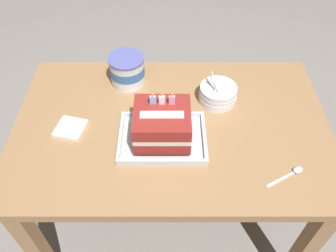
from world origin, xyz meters
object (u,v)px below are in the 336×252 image
Objects in this scene: birthday_cake at (163,124)px; serving_spoon_near_tray at (295,172)px; ice_cream_tub at (128,70)px; bowl_stack at (219,94)px; napkin_pile at (72,128)px; foil_tray at (163,138)px.

serving_spoon_near_tray is at bearing -18.40° from birthday_cake.
ice_cream_tub is 1.04× the size of serving_spoon_near_tray.
serving_spoon_near_tray is (0.22, -0.35, -0.03)m from bowl_stack.
ice_cream_tub is at bearing 141.47° from serving_spoon_near_tray.
bowl_stack is 1.06× the size of serving_spoon_near_tray.
birthday_cake is 1.29× the size of bowl_stack.
bowl_stack reaches higher than serving_spoon_near_tray.
napkin_pile is (-0.33, 0.05, -0.08)m from birthday_cake.
birthday_cake is 1.31× the size of ice_cream_tub.
bowl_stack reaches higher than ice_cream_tub.
serving_spoon_near_tray is 0.79m from napkin_pile.
napkin_pile is at bearing -164.02° from bowl_stack.
foil_tray is at bearing 161.62° from serving_spoon_near_tray.
ice_cream_tub reaches higher than foil_tray.
foil_tray is 2.12× the size of ice_cream_tub.
ice_cream_tub is (-0.14, 0.31, 0.05)m from foil_tray.
foil_tray is at bearing -65.28° from ice_cream_tub.
foil_tray is at bearing -90.00° from birthday_cake.
ice_cream_tub reaches higher than serving_spoon_near_tray.
bowl_stack is at bearing 15.98° from napkin_pile.
bowl_stack reaches higher than foil_tray.
foil_tray is 1.62× the size of birthday_cake.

